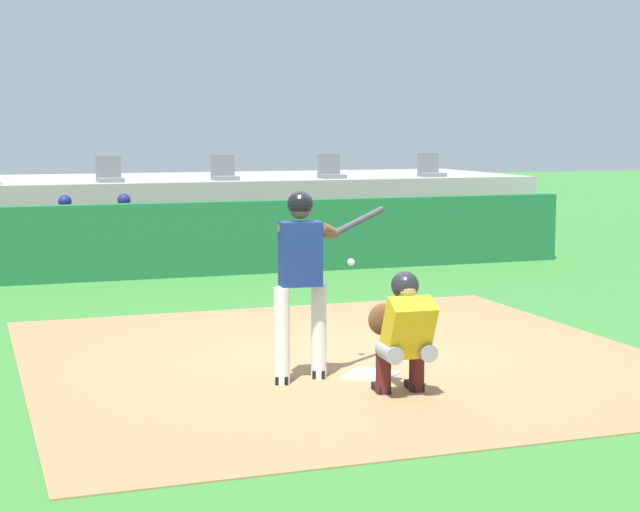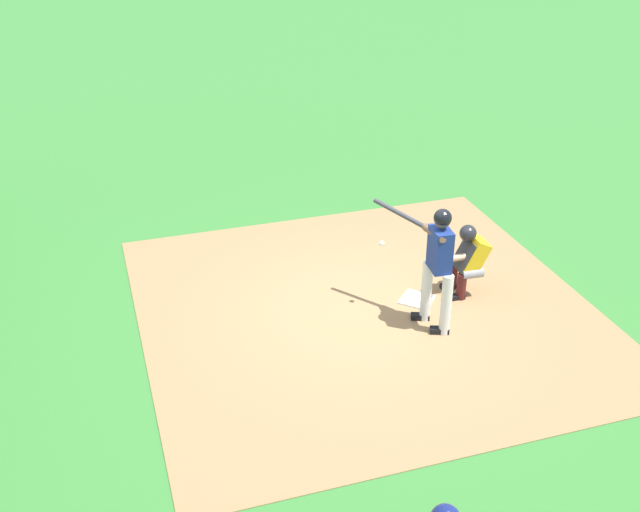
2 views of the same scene
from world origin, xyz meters
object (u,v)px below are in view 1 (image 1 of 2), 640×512
object	(u,v)px
batter_at_plate	(303,273)
stadium_seat_3	(224,173)
catcher_crouched	(403,329)
home_plate	(371,375)
dugout_player_2	(126,232)
stadium_seat_4	(331,171)
stadium_seat_2	(109,175)
stadium_seat_5	(430,170)
dugout_player_1	(67,234)

from	to	relation	value
batter_at_plate	stadium_seat_3	size ratio (longest dim) A/B	3.76
catcher_crouched	home_plate	bearing A→B (deg)	90.30
dugout_player_2	stadium_seat_3	size ratio (longest dim) A/B	2.71
catcher_crouched	stadium_seat_3	bearing A→B (deg)	84.36
stadium_seat_3	stadium_seat_4	world-z (taller)	same
dugout_player_2	stadium_seat_2	xyz separation A→B (m)	(0.03, 2.03, 0.86)
stadium_seat_2	dugout_player_2	bearing A→B (deg)	-90.73
stadium_seat_2	stadium_seat_4	world-z (taller)	same
stadium_seat_3	stadium_seat_4	xyz separation A→B (m)	(2.17, 0.00, 0.00)
dugout_player_2	stadium_seat_2	size ratio (longest dim) A/B	2.71
stadium_seat_3	stadium_seat_4	size ratio (longest dim) A/B	1.00
stadium_seat_3	stadium_seat_5	bearing A→B (deg)	0.00
dugout_player_2	stadium_seat_3	distance (m)	3.11
stadium_seat_2	stadium_seat_3	world-z (taller)	same
home_plate	stadium_seat_5	xyz separation A→B (m)	(5.42, 10.18, 1.51)
batter_at_plate	dugout_player_2	world-z (taller)	batter_at_plate
home_plate	stadium_seat_4	bearing A→B (deg)	72.29
home_plate	stadium_seat_3	size ratio (longest dim) A/B	0.92
catcher_crouched	stadium_seat_5	world-z (taller)	stadium_seat_5
batter_at_plate	stadium_seat_4	distance (m)	10.86
stadium_seat_2	stadium_seat_5	size ratio (longest dim) A/B	1.00
stadium_seat_4	dugout_player_2	bearing A→B (deg)	-154.98
stadium_seat_5	stadium_seat_4	bearing A→B (deg)	180.00
catcher_crouched	stadium_seat_3	world-z (taller)	stadium_seat_3
stadium_seat_4	dugout_player_1	bearing A→B (deg)	-159.08
home_plate	stadium_seat_3	xyz separation A→B (m)	(1.08, 10.18, 1.51)
batter_at_plate	dugout_player_1	size ratio (longest dim) A/B	1.39
dugout_player_1	stadium_seat_4	distance (m)	5.76
home_plate	catcher_crouched	distance (m)	0.95
home_plate	catcher_crouched	size ratio (longest dim) A/B	0.26
catcher_crouched	dugout_player_1	world-z (taller)	dugout_player_1
stadium_seat_4	stadium_seat_3	bearing A→B (deg)	180.00
stadium_seat_2	stadium_seat_5	world-z (taller)	same
home_plate	catcher_crouched	xyz separation A→B (m)	(0.00, -0.74, 0.59)
stadium_seat_2	dugout_player_1	bearing A→B (deg)	-115.91
catcher_crouched	stadium_seat_5	xyz separation A→B (m)	(5.41, 10.92, 0.93)
catcher_crouched	dugout_player_1	bearing A→B (deg)	103.15
home_plate	stadium_seat_5	bearing A→B (deg)	61.98
catcher_crouched	stadium_seat_5	bearing A→B (deg)	63.63
dugout_player_1	stadium_seat_5	size ratio (longest dim) A/B	2.71
home_plate	dugout_player_2	bearing A→B (deg)	97.76
catcher_crouched	dugout_player_1	distance (m)	9.13
dugout_player_1	stadium_seat_4	world-z (taller)	stadium_seat_4
dugout_player_2	batter_at_plate	bearing A→B (deg)	-86.90
batter_at_plate	stadium_seat_5	xyz separation A→B (m)	(6.09, 10.12, 0.50)
batter_at_plate	dugout_player_1	distance (m)	8.21
batter_at_plate	stadium_seat_3	world-z (taller)	stadium_seat_3
batter_at_plate	home_plate	bearing A→B (deg)	-5.21
home_plate	batter_at_plate	world-z (taller)	batter_at_plate
catcher_crouched	stadium_seat_4	size ratio (longest dim) A/B	3.55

